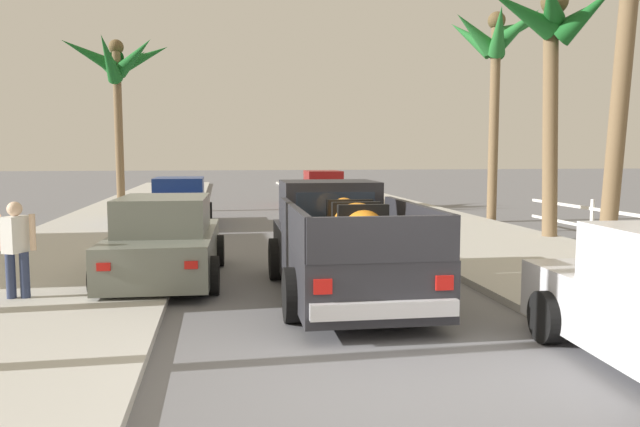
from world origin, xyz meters
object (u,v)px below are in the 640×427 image
(car_right_near, at_px, (323,189))
(car_right_mid, at_px, (180,203))
(car_left_near, at_px, (165,242))
(palm_tree_left_fore, at_px, (496,47))
(palm_tree_right_fore, at_px, (552,36))
(pickup_truck, at_px, (343,245))
(pedestrian, at_px, (16,246))
(palm_tree_right_mid, at_px, (118,66))

(car_right_near, xyz_separation_m, car_right_mid, (-5.86, -7.04, 0.00))
(car_left_near, relative_size, car_right_near, 1.01)
(palm_tree_left_fore, bearing_deg, palm_tree_right_fore, -96.28)
(car_right_mid, xyz_separation_m, palm_tree_left_fore, (10.36, -0.63, 5.09))
(palm_tree_right_fore, bearing_deg, pickup_truck, -140.60)
(pedestrian, bearing_deg, car_left_near, 37.91)
(car_right_mid, bearing_deg, palm_tree_right_mid, 117.63)
(car_left_near, bearing_deg, pedestrian, -142.09)
(car_right_near, bearing_deg, pedestrian, -113.58)
(pickup_truck, bearing_deg, palm_tree_left_fore, 54.04)
(car_left_near, height_order, car_right_near, same)
(pickup_truck, height_order, car_right_near, pickup_truck)
(car_left_near, height_order, palm_tree_right_mid, palm_tree_right_mid)
(pickup_truck, distance_m, palm_tree_right_mid, 16.98)
(car_left_near, relative_size, car_right_mid, 1.01)
(palm_tree_right_mid, bearing_deg, pedestrian, -87.09)
(pickup_truck, height_order, palm_tree_left_fore, palm_tree_left_fore)
(car_right_near, distance_m, pedestrian, 19.01)
(pickup_truck, bearing_deg, pedestrian, 179.72)
(car_left_near, height_order, palm_tree_left_fore, palm_tree_left_fore)
(pedestrian, bearing_deg, pickup_truck, -0.28)
(car_right_near, distance_m, palm_tree_right_fore, 13.49)
(car_right_mid, relative_size, palm_tree_left_fore, 0.61)
(palm_tree_right_fore, bearing_deg, pedestrian, -155.05)
(car_right_mid, bearing_deg, pedestrian, -99.54)
(palm_tree_right_fore, relative_size, pedestrian, 4.16)
(pickup_truck, distance_m, car_right_near, 17.64)
(car_right_near, bearing_deg, pickup_truck, -98.45)
(pickup_truck, distance_m, car_right_mid, 10.91)
(car_right_near, xyz_separation_m, palm_tree_left_fore, (4.50, -7.67, 5.09))
(car_right_near, bearing_deg, palm_tree_right_fore, -71.48)
(palm_tree_left_fore, xyz_separation_m, palm_tree_right_fore, (-0.48, -4.34, -0.45))
(palm_tree_right_fore, bearing_deg, car_left_near, -158.28)
(pickup_truck, height_order, car_left_near, pickup_truck)
(car_right_near, relative_size, palm_tree_left_fore, 0.61)
(car_right_near, height_order, pedestrian, pedestrian)
(car_right_mid, height_order, palm_tree_right_fore, palm_tree_right_fore)
(car_left_near, distance_m, pedestrian, 2.60)
(palm_tree_right_mid, bearing_deg, car_right_mid, -62.37)
(pickup_truck, bearing_deg, palm_tree_right_mid, 110.82)
(car_right_mid, bearing_deg, palm_tree_left_fore, -3.48)
(car_left_near, xyz_separation_m, pedestrian, (-2.04, -1.59, 0.20))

